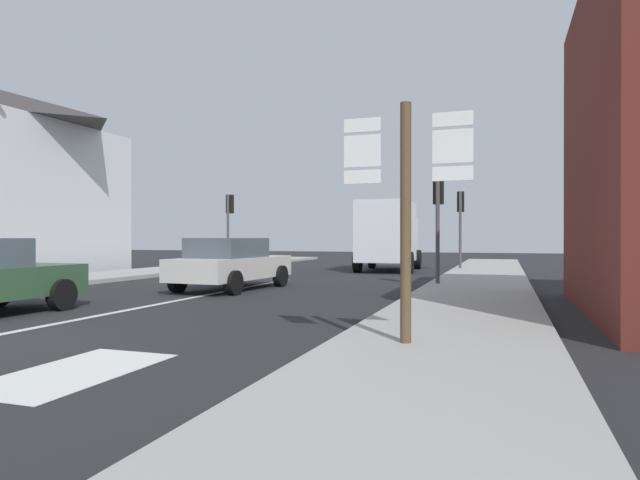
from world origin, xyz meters
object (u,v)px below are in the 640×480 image
(delivery_truck, at_px, (389,234))
(traffic_light_near_right, at_px, (438,203))
(route_sign_post, at_px, (406,204))
(traffic_light_far_left, at_px, (229,214))
(sedan_far, at_px, (231,263))
(traffic_light_far_right, at_px, (461,212))

(delivery_truck, relative_size, traffic_light_near_right, 1.51)
(route_sign_post, bearing_deg, traffic_light_near_right, 94.13)
(route_sign_post, distance_m, traffic_light_far_left, 20.18)
(sedan_far, height_order, traffic_light_near_right, traffic_light_near_right)
(sedan_far, height_order, route_sign_post, route_sign_post)
(traffic_light_near_right, bearing_deg, route_sign_post, -85.87)
(delivery_truck, xyz_separation_m, traffic_light_far_left, (-7.72, -0.45, 0.99))
(traffic_light_far_right, bearing_deg, delivery_truck, -164.08)
(route_sign_post, bearing_deg, traffic_light_far_left, 124.61)
(traffic_light_far_left, bearing_deg, sedan_far, -61.52)
(route_sign_post, height_order, traffic_light_near_right, traffic_light_near_right)
(traffic_light_far_left, bearing_deg, traffic_light_far_right, 6.98)
(sedan_far, distance_m, traffic_light_far_right, 12.44)
(traffic_light_far_right, bearing_deg, traffic_light_far_left, -173.02)
(route_sign_post, height_order, traffic_light_far_left, traffic_light_far_left)
(route_sign_post, distance_m, traffic_light_far_right, 17.95)
(delivery_truck, bearing_deg, traffic_light_far_left, -176.68)
(traffic_light_far_right, bearing_deg, route_sign_post, -87.82)
(sedan_far, relative_size, traffic_light_near_right, 1.27)
(traffic_light_near_right, distance_m, traffic_light_far_right, 8.46)
(sedan_far, bearing_deg, route_sign_post, -48.15)
(delivery_truck, distance_m, traffic_light_near_right, 8.22)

